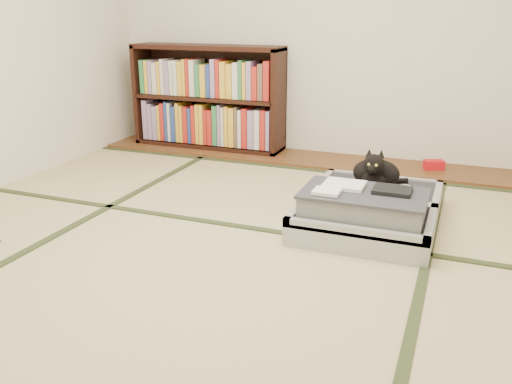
% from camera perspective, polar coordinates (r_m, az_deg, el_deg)
% --- Properties ---
extents(floor, '(4.50, 4.50, 0.00)m').
position_cam_1_polar(floor, '(2.86, -3.52, -6.73)').
color(floor, tan).
rests_on(floor, ground).
extents(wood_strip, '(4.00, 0.50, 0.02)m').
position_cam_1_polar(wood_strip, '(4.64, 6.90, 3.36)').
color(wood_strip, brown).
rests_on(wood_strip, ground).
extents(red_item, '(0.17, 0.14, 0.07)m').
position_cam_1_polar(red_item, '(4.53, 18.22, 2.74)').
color(red_item, red).
rests_on(red_item, wood_strip).
extents(tatami_borders, '(4.00, 4.50, 0.01)m').
position_cam_1_polar(tatami_borders, '(3.28, 0.11, -3.22)').
color(tatami_borders, '#2D381E').
rests_on(tatami_borders, ground).
extents(bookcase, '(1.39, 0.32, 0.92)m').
position_cam_1_polar(bookcase, '(4.98, -5.08, 9.69)').
color(bookcase, black).
rests_on(bookcase, wood_strip).
extents(suitcase, '(0.77, 1.02, 0.30)m').
position_cam_1_polar(suitcase, '(3.27, 11.80, -1.78)').
color(suitcase, '#9D9DA1').
rests_on(suitcase, floor).
extents(cat, '(0.34, 0.34, 0.27)m').
position_cam_1_polar(cat, '(3.50, 12.50, 2.01)').
color(cat, black).
rests_on(cat, suitcase).
extents(cable_coil, '(0.11, 0.11, 0.03)m').
position_cam_1_polar(cable_coil, '(3.53, 15.36, 0.40)').
color(cable_coil, white).
rests_on(cable_coil, suitcase).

